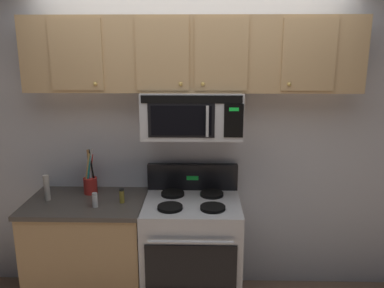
{
  "coord_description": "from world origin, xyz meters",
  "views": [
    {
      "loc": [
        0.07,
        -2.43,
        2.08
      ],
      "look_at": [
        0.0,
        0.49,
        1.35
      ],
      "focal_mm": 36.38,
      "sensor_mm": 36.0,
      "label": 1
    }
  ],
  "objects_px": {
    "stove_range": "(192,251)",
    "pepper_mill": "(47,188)",
    "over_range_microwave": "(192,114)",
    "salt_shaker": "(95,200)",
    "utensil_crock_red": "(90,181)",
    "spice_jar": "(122,196)"
  },
  "relations": [
    {
      "from": "salt_shaker",
      "to": "spice_jar",
      "type": "bearing_deg",
      "value": 25.37
    },
    {
      "from": "stove_range",
      "to": "over_range_microwave",
      "type": "distance_m",
      "value": 1.11
    },
    {
      "from": "stove_range",
      "to": "spice_jar",
      "type": "xyz_separation_m",
      "value": [
        -0.54,
        -0.03,
        0.49
      ]
    },
    {
      "from": "stove_range",
      "to": "utensil_crock_red",
      "type": "xyz_separation_m",
      "value": [
        -0.84,
        0.16,
        0.54
      ]
    },
    {
      "from": "over_range_microwave",
      "to": "spice_jar",
      "type": "height_order",
      "value": "over_range_microwave"
    },
    {
      "from": "stove_range",
      "to": "spice_jar",
      "type": "bearing_deg",
      "value": -176.53
    },
    {
      "from": "utensil_crock_red",
      "to": "stove_range",
      "type": "bearing_deg",
      "value": -11.0
    },
    {
      "from": "utensil_crock_red",
      "to": "pepper_mill",
      "type": "relative_size",
      "value": 1.87
    },
    {
      "from": "over_range_microwave",
      "to": "salt_shaker",
      "type": "bearing_deg",
      "value": -161.95
    },
    {
      "from": "salt_shaker",
      "to": "pepper_mill",
      "type": "height_order",
      "value": "pepper_mill"
    },
    {
      "from": "stove_range",
      "to": "utensil_crock_red",
      "type": "distance_m",
      "value": 1.01
    },
    {
      "from": "utensil_crock_red",
      "to": "salt_shaker",
      "type": "relative_size",
      "value": 3.41
    },
    {
      "from": "stove_range",
      "to": "salt_shaker",
      "type": "height_order",
      "value": "stove_range"
    },
    {
      "from": "salt_shaker",
      "to": "over_range_microwave",
      "type": "bearing_deg",
      "value": 18.05
    },
    {
      "from": "over_range_microwave",
      "to": "utensil_crock_red",
      "type": "relative_size",
      "value": 1.98
    },
    {
      "from": "stove_range",
      "to": "pepper_mill",
      "type": "relative_size",
      "value": 5.46
    },
    {
      "from": "stove_range",
      "to": "pepper_mill",
      "type": "height_order",
      "value": "stove_range"
    },
    {
      "from": "utensil_crock_red",
      "to": "pepper_mill",
      "type": "xyz_separation_m",
      "value": [
        -0.3,
        -0.16,
        -0.01
      ]
    },
    {
      "from": "salt_shaker",
      "to": "utensil_crock_red",
      "type": "bearing_deg",
      "value": 111.38
    },
    {
      "from": "salt_shaker",
      "to": "spice_jar",
      "type": "relative_size",
      "value": 0.98
    },
    {
      "from": "utensil_crock_red",
      "to": "salt_shaker",
      "type": "xyz_separation_m",
      "value": [
        0.11,
        -0.29,
        -0.05
      ]
    },
    {
      "from": "salt_shaker",
      "to": "stove_range",
      "type": "bearing_deg",
      "value": 9.45
    }
  ]
}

